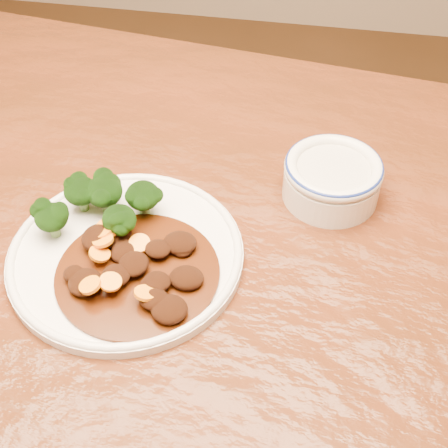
# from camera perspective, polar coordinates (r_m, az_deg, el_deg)

# --- Properties ---
(dining_table) EXTENTS (1.60, 1.09, 0.75)m
(dining_table) POSITION_cam_1_polar(r_m,az_deg,el_deg) (0.89, -5.03, -3.31)
(dining_table) COLOR #54220E
(dining_table) RESTS_ON ground
(dinner_plate) EXTENTS (0.29, 0.29, 0.02)m
(dinner_plate) POSITION_cam_1_polar(r_m,az_deg,el_deg) (0.79, -8.96, -2.70)
(dinner_plate) COLOR white
(dinner_plate) RESTS_ON dining_table
(broccoli_florets) EXTENTS (0.14, 0.10, 0.05)m
(broccoli_florets) POSITION_cam_1_polar(r_m,az_deg,el_deg) (0.81, -11.16, 2.01)
(broccoli_florets) COLOR #638A47
(broccoli_florets) RESTS_ON dinner_plate
(mince_stew) EXTENTS (0.20, 0.20, 0.03)m
(mince_stew) POSITION_cam_1_polar(r_m,az_deg,el_deg) (0.75, -7.90, -3.92)
(mince_stew) COLOR #401D06
(mince_stew) RESTS_ON dinner_plate
(dip_bowl) EXTENTS (0.13, 0.13, 0.06)m
(dip_bowl) POSITION_cam_1_polar(r_m,az_deg,el_deg) (0.85, 9.86, 4.22)
(dip_bowl) COLOR white
(dip_bowl) RESTS_ON dining_table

